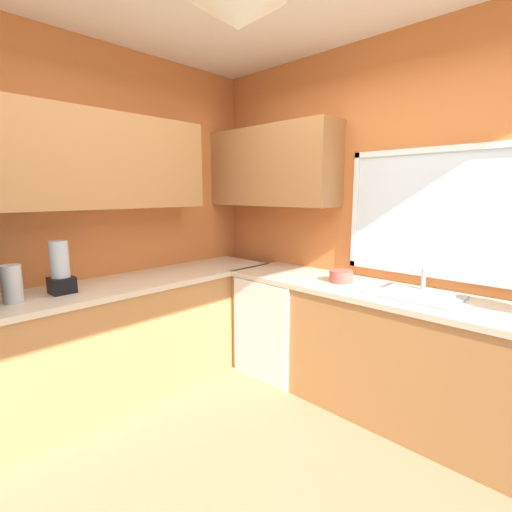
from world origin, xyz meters
name	(u,v)px	position (x,y,z in m)	size (l,w,h in m)	color
ground_plane	(242,504)	(0.00, 0.00, 0.00)	(7.79, 7.79, 0.00)	#997A56
room_shell	(213,147)	(-0.77, 0.50, 1.87)	(3.66, 3.35, 2.78)	#D17238
counter_run_left	(108,342)	(-1.46, 0.00, 0.45)	(0.65, 2.96, 0.89)	#AD7542
counter_run_back	(395,354)	(0.21, 1.31, 0.45)	(2.75, 0.65, 0.89)	#AD7542
dishwasher	(282,324)	(-0.80, 1.28, 0.42)	(0.60, 0.60, 0.85)	white
kettle	(12,284)	(-1.44, -0.58, 1.01)	(0.12, 0.12, 0.24)	#B7B7BC
sink_assembly	(414,294)	(0.31, 1.31, 0.90)	(0.57, 0.40, 0.19)	#9EA0A5
bowl	(341,276)	(-0.25, 1.31, 0.94)	(0.18, 0.18, 0.09)	#B74C42
blender_appliance	(61,270)	(-1.46, -0.29, 1.05)	(0.15, 0.15, 0.36)	black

